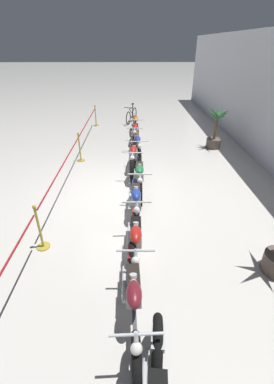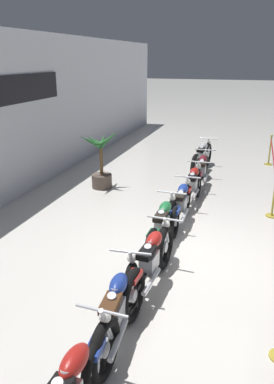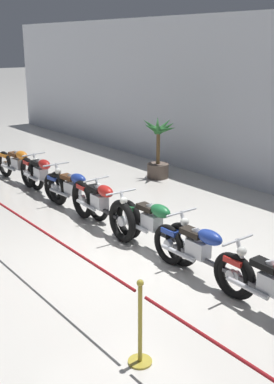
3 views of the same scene
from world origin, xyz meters
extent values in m
plane|color=silver|center=(0.00, 0.00, 0.00)|extent=(120.00, 120.00, 0.00)
torus|color=black|center=(-4.53, 0.69, 0.35)|extent=(0.71, 0.16, 0.70)
torus|color=black|center=(-6.16, 0.58, 0.35)|extent=(0.71, 0.16, 0.70)
cylinder|color=silver|center=(-4.53, 0.69, 0.35)|extent=(0.17, 0.09, 0.17)
cylinder|color=silver|center=(-6.16, 0.58, 0.35)|extent=(0.17, 0.09, 0.17)
cylinder|color=silver|center=(-4.44, 0.70, 0.64)|extent=(0.31, 0.08, 0.59)
cube|color=silver|center=(-5.40, 0.63, 0.51)|extent=(0.37, 0.24, 0.26)
cylinder|color=silver|center=(-5.36, 0.64, 0.71)|extent=(0.19, 0.12, 0.24)
cylinder|color=silver|center=(-5.44, 0.63, 0.71)|extent=(0.19, 0.12, 0.24)
cylinder|color=silver|center=(-5.69, 0.47, 0.37)|extent=(0.70, 0.12, 0.07)
cube|color=#ADAFB5|center=(-5.35, 0.64, 0.37)|extent=(1.31, 0.14, 0.06)
ellipsoid|color=orange|center=(-5.17, 0.65, 0.77)|extent=(0.47, 0.25, 0.22)
cube|color=#4C2D19|center=(-5.53, 0.63, 0.73)|extent=(0.41, 0.23, 0.09)
cube|color=orange|center=(-6.11, 0.59, 0.60)|extent=(0.33, 0.18, 0.08)
cylinder|color=silver|center=(-4.55, 0.69, 0.90)|extent=(0.08, 0.62, 0.04)
sphere|color=silver|center=(-4.47, 0.69, 0.76)|extent=(0.14, 0.14, 0.14)
torus|color=black|center=(-3.21, 0.58, 0.38)|extent=(0.77, 0.16, 0.77)
torus|color=black|center=(-4.85, 0.65, 0.38)|extent=(0.77, 0.16, 0.77)
cylinder|color=silver|center=(-3.21, 0.58, 0.38)|extent=(0.18, 0.09, 0.18)
cylinder|color=silver|center=(-4.85, 0.65, 0.38)|extent=(0.18, 0.09, 0.18)
cylinder|color=silver|center=(-3.12, 0.58, 0.67)|extent=(0.31, 0.07, 0.59)
cube|color=silver|center=(-4.08, 0.61, 0.54)|extent=(0.37, 0.23, 0.26)
cylinder|color=silver|center=(-4.04, 0.61, 0.74)|extent=(0.18, 0.12, 0.24)
cylinder|color=silver|center=(-4.12, 0.62, 0.74)|extent=(0.18, 0.12, 0.24)
cylinder|color=silver|center=(-4.39, 0.49, 0.40)|extent=(0.70, 0.10, 0.07)
cube|color=#ADAFB5|center=(-4.03, 0.61, 0.40)|extent=(1.32, 0.11, 0.06)
ellipsoid|color=#B21E19|center=(-3.85, 0.61, 0.80)|extent=(0.47, 0.24, 0.22)
cube|color=black|center=(-4.21, 0.62, 0.76)|extent=(0.41, 0.22, 0.09)
cube|color=#B21E19|center=(-4.80, 0.64, 0.65)|extent=(0.33, 0.17, 0.08)
cylinder|color=silver|center=(-3.23, 0.58, 0.93)|extent=(0.06, 0.62, 0.04)
sphere|color=silver|center=(-3.15, 0.58, 0.79)|extent=(0.14, 0.14, 0.14)
torus|color=black|center=(-1.80, 0.72, 0.34)|extent=(0.68, 0.16, 0.67)
torus|color=black|center=(-3.46, 0.59, 0.34)|extent=(0.68, 0.16, 0.67)
cylinder|color=silver|center=(-1.80, 0.72, 0.34)|extent=(0.16, 0.09, 0.16)
cylinder|color=silver|center=(-3.46, 0.59, 0.34)|extent=(0.16, 0.09, 0.16)
cylinder|color=silver|center=(-1.71, 0.73, 0.62)|extent=(0.31, 0.08, 0.59)
cube|color=silver|center=(-2.68, 0.65, 0.50)|extent=(0.38, 0.25, 0.26)
cylinder|color=silver|center=(-2.64, 0.66, 0.70)|extent=(0.19, 0.12, 0.24)
cylinder|color=silver|center=(-2.72, 0.65, 0.70)|extent=(0.19, 0.12, 0.24)
cylinder|color=silver|center=(-2.97, 0.49, 0.36)|extent=(0.70, 0.12, 0.07)
cube|color=#ADAFB5|center=(-2.63, 0.66, 0.36)|extent=(1.33, 0.16, 0.06)
ellipsoid|color=navy|center=(-2.45, 0.67, 0.76)|extent=(0.48, 0.26, 0.22)
cube|color=#4C2D19|center=(-2.81, 0.64, 0.72)|extent=(0.41, 0.23, 0.09)
cube|color=navy|center=(-3.41, 0.60, 0.57)|extent=(0.33, 0.18, 0.08)
cylinder|color=silver|center=(-1.82, 0.72, 0.89)|extent=(0.08, 0.62, 0.04)
sphere|color=silver|center=(-1.74, 0.73, 0.75)|extent=(0.14, 0.14, 0.14)
torus|color=black|center=(-0.63, 0.49, 0.40)|extent=(0.80, 0.18, 0.79)
torus|color=black|center=(-2.16, 0.58, 0.40)|extent=(0.80, 0.18, 0.79)
cylinder|color=silver|center=(-0.63, 0.49, 0.40)|extent=(0.19, 0.09, 0.19)
cylinder|color=silver|center=(-2.16, 0.58, 0.40)|extent=(0.19, 0.09, 0.19)
cylinder|color=silver|center=(-0.54, 0.48, 0.68)|extent=(0.31, 0.07, 0.59)
cube|color=silver|center=(-1.44, 0.54, 0.56)|extent=(0.37, 0.24, 0.26)
cylinder|color=silver|center=(-1.40, 0.53, 0.76)|extent=(0.19, 0.12, 0.24)
cylinder|color=silver|center=(-1.48, 0.54, 0.76)|extent=(0.19, 0.12, 0.24)
cylinder|color=silver|center=(-1.75, 0.42, 0.42)|extent=(0.70, 0.11, 0.07)
cube|color=black|center=(-1.39, 0.53, 0.42)|extent=(1.22, 0.13, 0.06)
ellipsoid|color=#B21E19|center=(-1.21, 0.52, 0.82)|extent=(0.47, 0.25, 0.22)
cube|color=black|center=(-1.57, 0.54, 0.78)|extent=(0.41, 0.22, 0.09)
cube|color=#B21E19|center=(-2.11, 0.58, 0.68)|extent=(0.33, 0.18, 0.08)
cylinder|color=silver|center=(-0.65, 0.49, 0.95)|extent=(0.07, 0.62, 0.04)
sphere|color=silver|center=(-0.57, 0.48, 0.81)|extent=(0.14, 0.14, 0.14)
torus|color=black|center=(0.75, 0.67, 0.37)|extent=(0.74, 0.13, 0.74)
torus|color=black|center=(-0.70, 0.69, 0.37)|extent=(0.74, 0.13, 0.74)
cylinder|color=silver|center=(0.75, 0.67, 0.37)|extent=(0.17, 0.08, 0.17)
cylinder|color=silver|center=(-0.70, 0.69, 0.37)|extent=(0.17, 0.08, 0.17)
cylinder|color=silver|center=(0.84, 0.67, 0.65)|extent=(0.30, 0.06, 0.59)
cube|color=silver|center=(-0.02, 0.68, 0.53)|extent=(0.36, 0.22, 0.26)
cylinder|color=silver|center=(0.02, 0.68, 0.73)|extent=(0.18, 0.11, 0.24)
cylinder|color=silver|center=(-0.06, 0.68, 0.73)|extent=(0.18, 0.11, 0.24)
cylinder|color=silver|center=(-0.33, 0.55, 0.39)|extent=(0.70, 0.08, 0.07)
cube|color=#47474C|center=(0.03, 0.68, 0.39)|extent=(1.16, 0.07, 0.06)
ellipsoid|color=#1E6B38|center=(0.21, 0.68, 0.79)|extent=(0.46, 0.23, 0.22)
cube|color=black|center=(-0.15, 0.69, 0.75)|extent=(0.40, 0.20, 0.09)
cube|color=#1E6B38|center=(-0.65, 0.69, 0.63)|extent=(0.32, 0.16, 0.08)
cylinder|color=silver|center=(0.73, 0.67, 0.92)|extent=(0.04, 0.62, 0.04)
sphere|color=silver|center=(0.81, 0.67, 0.78)|extent=(0.14, 0.14, 0.14)
torus|color=black|center=(2.01, 0.57, 0.34)|extent=(0.68, 0.11, 0.68)
torus|color=black|center=(0.57, 0.56, 0.34)|extent=(0.68, 0.11, 0.68)
cylinder|color=silver|center=(2.01, 0.57, 0.34)|extent=(0.16, 0.08, 0.16)
cylinder|color=silver|center=(0.57, 0.56, 0.34)|extent=(0.16, 0.08, 0.16)
cylinder|color=silver|center=(2.10, 0.57, 0.62)|extent=(0.30, 0.06, 0.59)
cube|color=silver|center=(1.24, 0.57, 0.50)|extent=(0.36, 0.22, 0.26)
cylinder|color=silver|center=(1.28, 0.57, 0.70)|extent=(0.18, 0.11, 0.24)
cylinder|color=silver|center=(1.20, 0.57, 0.70)|extent=(0.18, 0.11, 0.24)
cylinder|color=silver|center=(0.94, 0.42, 0.36)|extent=(0.70, 0.08, 0.07)
cube|color=#47474C|center=(1.29, 0.57, 0.36)|extent=(1.16, 0.07, 0.06)
ellipsoid|color=navy|center=(1.47, 0.57, 0.76)|extent=(0.46, 0.22, 0.22)
cube|color=black|center=(1.11, 0.57, 0.72)|extent=(0.40, 0.20, 0.09)
cube|color=navy|center=(0.62, 0.56, 0.58)|extent=(0.32, 0.16, 0.08)
cylinder|color=silver|center=(1.99, 0.57, 0.89)|extent=(0.04, 0.62, 0.04)
sphere|color=silver|center=(2.07, 0.57, 0.75)|extent=(0.14, 0.14, 0.14)
torus|color=black|center=(1.93, 0.56, 0.34)|extent=(0.67, 0.11, 0.67)
cylinder|color=silver|center=(1.93, 0.56, 0.34)|extent=(0.16, 0.08, 0.16)
cube|color=silver|center=(2.64, 0.55, 0.50)|extent=(0.36, 0.23, 0.26)
cylinder|color=silver|center=(2.59, 0.55, 0.70)|extent=(0.18, 0.11, 0.24)
cylinder|color=silver|center=(2.33, 0.41, 0.36)|extent=(0.70, 0.08, 0.07)
cube|color=black|center=(2.51, 0.55, 0.72)|extent=(0.40, 0.21, 0.09)
cube|color=#B21E19|center=(1.98, 0.56, 0.58)|extent=(0.32, 0.17, 0.08)
cylinder|color=brown|center=(-3.57, 3.81, 0.19)|extent=(0.58, 0.58, 0.38)
cylinder|color=brown|center=(-3.57, 3.81, 0.83)|extent=(0.10, 0.10, 0.88)
cone|color=#235B28|center=(-3.31, 3.85, 1.34)|extent=(0.65, 0.29, 0.33)
cone|color=#235B28|center=(-3.43, 3.95, 1.37)|extent=(0.44, 0.46, 0.44)
cone|color=#235B28|center=(-3.59, 4.02, 1.39)|extent=(0.20, 0.55, 0.43)
cone|color=#235B28|center=(-3.78, 3.95, 1.40)|extent=(0.58, 0.49, 0.50)
cone|color=#235B28|center=(-3.77, 3.73, 1.39)|extent=(0.56, 0.36, 0.45)
cone|color=#235B28|center=(-3.63, 3.62, 1.36)|extent=(0.27, 0.49, 0.40)
cone|color=#235B28|center=(-3.43, 3.68, 1.41)|extent=(0.45, 0.44, 0.51)
cylinder|color=maroon|center=(0.02, -1.41, 0.88)|extent=(4.44, 0.04, 0.04)
cylinder|color=gold|center=(2.33, -1.41, 0.01)|extent=(0.28, 0.28, 0.03)
cylinder|color=gold|center=(2.33, -1.41, 0.50)|extent=(0.05, 0.05, 0.95)
sphere|color=gold|center=(2.33, -1.41, 1.01)|extent=(0.08, 0.08, 0.08)
camera|label=1|loc=(6.47, 0.50, 3.73)|focal=24.00mm
camera|label=2|loc=(-6.35, -0.80, 3.53)|focal=35.00mm
camera|label=3|loc=(6.01, -4.29, 3.51)|focal=45.00mm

